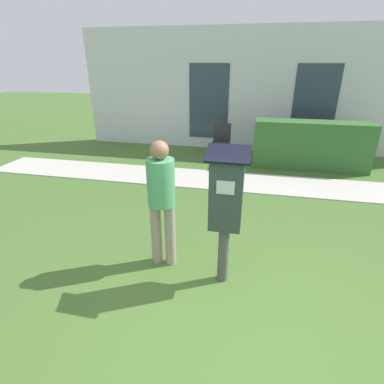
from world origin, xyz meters
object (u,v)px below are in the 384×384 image
at_px(person_standing, 161,196).
at_px(outdoor_chair_left, 222,138).
at_px(parking_meter, 226,201).
at_px(outdoor_chair_middle, 278,142).

height_order(person_standing, outdoor_chair_left, person_standing).
bearing_deg(person_standing, parking_meter, -27.91).
height_order(outdoor_chair_left, outdoor_chair_middle, same).
bearing_deg(person_standing, outdoor_chair_left, 72.96).
height_order(parking_meter, outdoor_chair_middle, parking_meter).
bearing_deg(person_standing, outdoor_chair_middle, 55.93).
relative_size(outdoor_chair_left, outdoor_chair_middle, 1.00).
bearing_deg(parking_meter, outdoor_chair_middle, 80.28).
distance_m(outdoor_chair_left, outdoor_chair_middle, 1.40).
relative_size(person_standing, outdoor_chair_left, 1.76).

